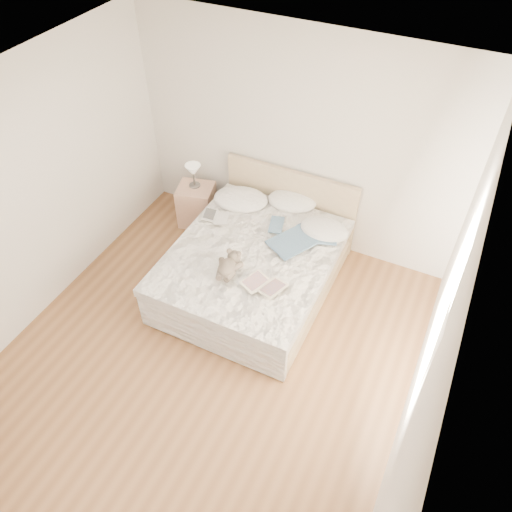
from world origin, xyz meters
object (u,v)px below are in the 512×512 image
at_px(nightstand, 197,205).
at_px(teddy_bear, 227,272).
at_px(table_lamp, 193,171).
at_px(bed, 255,266).
at_px(childrens_book, 264,285).
at_px(photo_book, 216,217).

distance_m(nightstand, teddy_bear, 1.70).
bearing_deg(nightstand, table_lamp, 123.44).
xyz_separation_m(bed, table_lamp, (-1.23, 0.74, 0.48)).
distance_m(table_lamp, childrens_book, 2.01).
distance_m(bed, teddy_bear, 0.62).
height_order(nightstand, childrens_book, childrens_book).
distance_m(nightstand, childrens_book, 1.99).
bearing_deg(photo_book, nightstand, 124.61).
distance_m(photo_book, childrens_book, 1.22).
height_order(nightstand, photo_book, photo_book).
xyz_separation_m(bed, photo_book, (-0.64, 0.24, 0.32)).
bearing_deg(childrens_book, photo_book, 163.10).
bearing_deg(photo_book, table_lamp, 123.60).
relative_size(bed, table_lamp, 6.84).
bearing_deg(table_lamp, photo_book, -40.15).
xyz_separation_m(table_lamp, teddy_bear, (1.15, -1.25, -0.13)).
distance_m(table_lamp, photo_book, 0.79).
height_order(table_lamp, photo_book, table_lamp).
relative_size(table_lamp, childrens_book, 0.77).
height_order(bed, teddy_bear, bed).
height_order(bed, nightstand, bed).
bearing_deg(nightstand, teddy_bear, -47.15).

